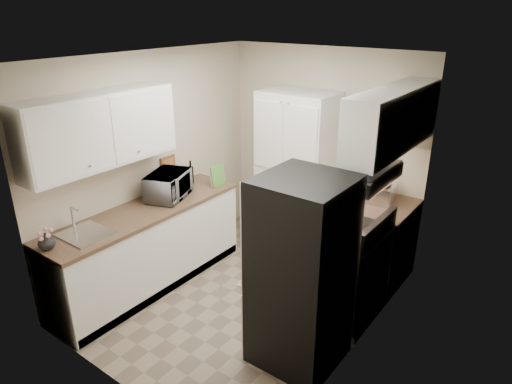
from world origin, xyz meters
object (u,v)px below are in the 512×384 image
Objects in this scene: pantry_cabinet at (296,173)px; microwave at (168,185)px; toaster_oven at (381,193)px; refrigerator at (302,273)px; electric_range at (345,271)px; wine_bottle at (191,173)px.

pantry_cabinet reaches higher than microwave.
refrigerator is at bearing -95.35° from toaster_oven.
electric_range is at bearing -92.80° from toaster_oven.
electric_range is 2.13m from microwave.
microwave is 2.36m from toaster_oven.
pantry_cabinet is 1.30m from wine_bottle.
wine_bottle is at bearing -163.38° from toaster_oven.
pantry_cabinet is 5.83× the size of toaster_oven.
refrigerator is 2.00m from microwave.
electric_range is at bearing -98.66° from microwave.
microwave is at bearing -75.95° from wine_bottle.
wine_bottle reaches higher than toaster_oven.
pantry_cabinet is 7.65× the size of wine_bottle.
wine_bottle is (-0.94, -0.89, 0.05)m from pantry_cabinet.
microwave is at bearing -151.41° from toaster_oven.
toaster_oven is (2.07, 0.85, -0.03)m from wine_bottle.
wine_bottle is at bearing 158.13° from refrigerator.
wine_bottle reaches higher than electric_range.
pantry_cabinet is 1.60m from microwave.
pantry_cabinet is 3.75× the size of microwave.
refrigerator is at bearing -92.48° from electric_range.
electric_range is 1.04m from toaster_oven.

